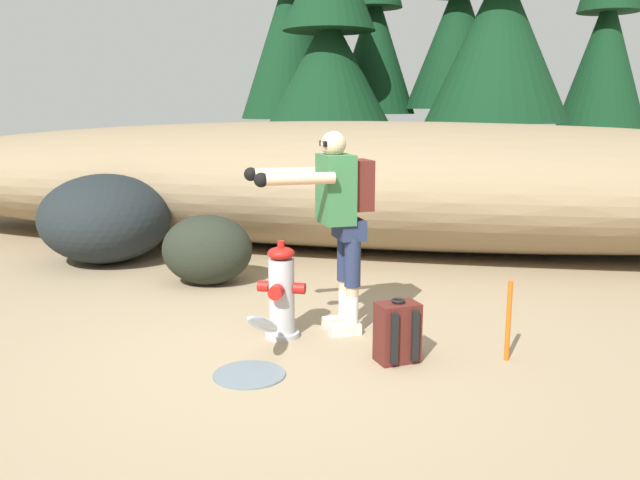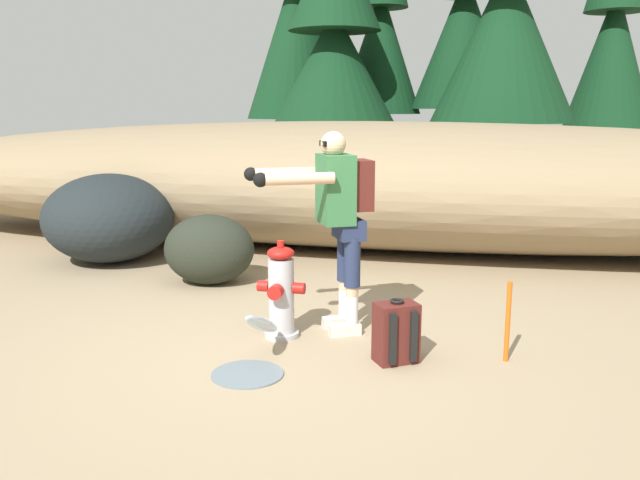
{
  "view_description": "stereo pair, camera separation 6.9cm",
  "coord_description": "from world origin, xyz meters",
  "px_view_note": "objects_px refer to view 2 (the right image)",
  "views": [
    {
      "loc": [
        1.36,
        -4.56,
        1.83
      ],
      "look_at": [
        0.16,
        0.65,
        0.75
      ],
      "focal_mm": 37.25,
      "sensor_mm": 36.0,
      "label": 1
    },
    {
      "loc": [
        1.43,
        -4.54,
        1.83
      ],
      "look_at": [
        0.16,
        0.65,
        0.75
      ],
      "focal_mm": 37.25,
      "sensor_mm": 36.0,
      "label": 2
    }
  ],
  "objects_px": {
    "boulder_mid": "(109,218)",
    "survey_stake": "(508,322)",
    "spare_backpack": "(396,333)",
    "fire_hydrant": "(281,293)",
    "utility_worker": "(337,207)",
    "boulder_large": "(209,249)"
  },
  "relations": [
    {
      "from": "boulder_mid",
      "to": "survey_stake",
      "type": "bearing_deg",
      "value": -25.98
    },
    {
      "from": "spare_backpack",
      "to": "boulder_mid",
      "type": "xyz_separation_m",
      "value": [
        -3.75,
        2.4,
        0.31
      ]
    },
    {
      "from": "fire_hydrant",
      "to": "utility_worker",
      "type": "distance_m",
      "value": 0.82
    },
    {
      "from": "boulder_mid",
      "to": "boulder_large",
      "type": "bearing_deg",
      "value": -23.71
    },
    {
      "from": "spare_backpack",
      "to": "survey_stake",
      "type": "bearing_deg",
      "value": -109.93
    },
    {
      "from": "spare_backpack",
      "to": "boulder_mid",
      "type": "bearing_deg",
      "value": 23.57
    },
    {
      "from": "utility_worker",
      "to": "boulder_mid",
      "type": "distance_m",
      "value": 3.73
    },
    {
      "from": "boulder_large",
      "to": "boulder_mid",
      "type": "xyz_separation_m",
      "value": [
        -1.57,
        0.69,
        0.16
      ]
    },
    {
      "from": "utility_worker",
      "to": "survey_stake",
      "type": "height_order",
      "value": "utility_worker"
    },
    {
      "from": "fire_hydrant",
      "to": "utility_worker",
      "type": "bearing_deg",
      "value": 29.29
    },
    {
      "from": "spare_backpack",
      "to": "boulder_large",
      "type": "bearing_deg",
      "value": 18.03
    },
    {
      "from": "utility_worker",
      "to": "spare_backpack",
      "type": "xyz_separation_m",
      "value": [
        0.55,
        -0.54,
        -0.82
      ]
    },
    {
      "from": "spare_backpack",
      "to": "boulder_mid",
      "type": "height_order",
      "value": "boulder_mid"
    },
    {
      "from": "boulder_large",
      "to": "utility_worker",
      "type": "bearing_deg",
      "value": -35.97
    },
    {
      "from": "utility_worker",
      "to": "boulder_large",
      "type": "distance_m",
      "value": 2.11
    },
    {
      "from": "spare_backpack",
      "to": "fire_hydrant",
      "type": "bearing_deg",
      "value": 38.52
    },
    {
      "from": "boulder_mid",
      "to": "survey_stake",
      "type": "xyz_separation_m",
      "value": [
        4.53,
        -2.21,
        -0.23
      ]
    },
    {
      "from": "fire_hydrant",
      "to": "survey_stake",
      "type": "relative_size",
      "value": 1.32
    },
    {
      "from": "spare_backpack",
      "to": "survey_stake",
      "type": "distance_m",
      "value": 0.81
    },
    {
      "from": "fire_hydrant",
      "to": "spare_backpack",
      "type": "xyz_separation_m",
      "value": [
        0.96,
        -0.31,
        -0.15
      ]
    },
    {
      "from": "spare_backpack",
      "to": "survey_stake",
      "type": "relative_size",
      "value": 0.78
    },
    {
      "from": "fire_hydrant",
      "to": "spare_backpack",
      "type": "relative_size",
      "value": 1.68
    }
  ]
}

